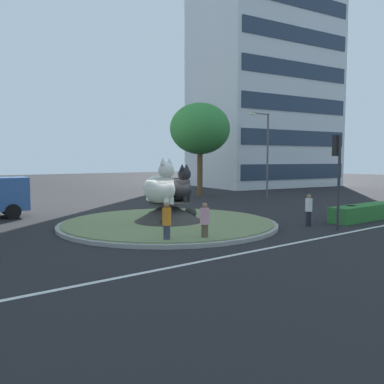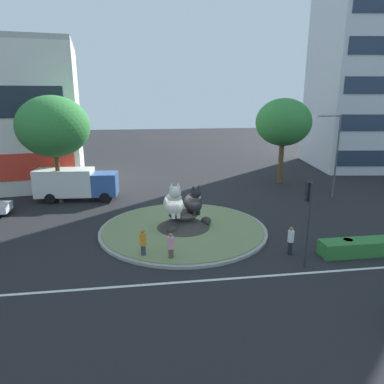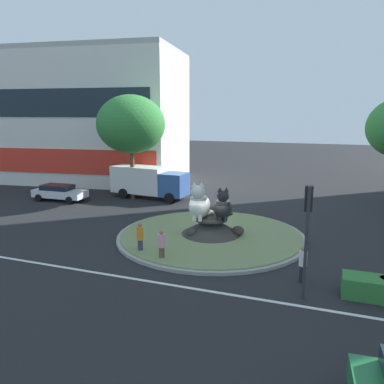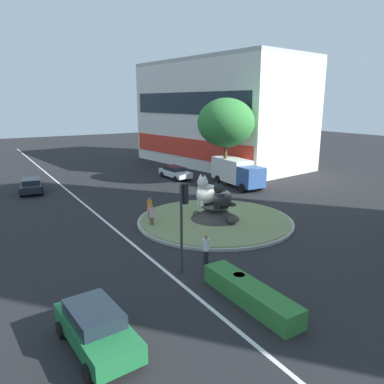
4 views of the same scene
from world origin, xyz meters
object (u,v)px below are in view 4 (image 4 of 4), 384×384
at_px(pedestrian_white_shirt, 206,249).
at_px(delivery_box_truck, 237,172).
at_px(cat_statue_black, 222,198).
at_px(shophouse_block, 220,113).
at_px(traffic_light_mast, 183,211).
at_px(second_tree_near_tower, 226,123).
at_px(parked_car_right, 96,327).
at_px(litter_bin, 239,283).
at_px(pedestrian_orange_shirt, 150,208).
at_px(sedan_on_far_lane, 175,172).
at_px(cat_statue_white, 207,193).
at_px(hatchback_near_shophouse, 31,185).
at_px(pedestrian_pink_shirt, 152,216).

xyz_separation_m(pedestrian_white_shirt, delivery_box_truck, (-14.56, 13.62, 0.66)).
bearing_deg(cat_statue_black, shophouse_block, -140.94).
bearing_deg(traffic_light_mast, second_tree_near_tower, 40.92).
height_order(parked_car_right, litter_bin, parked_car_right).
xyz_separation_m(pedestrian_white_shirt, litter_bin, (3.42, -0.40, -0.46)).
height_order(second_tree_near_tower, pedestrian_orange_shirt, second_tree_near_tower).
bearing_deg(pedestrian_orange_shirt, sedan_on_far_lane, -110.01).
xyz_separation_m(cat_statue_black, parked_car_right, (8.99, -12.16, -1.20)).
bearing_deg(pedestrian_white_shirt, delivery_box_truck, -15.55).
xyz_separation_m(cat_statue_white, traffic_light_mast, (6.66, -5.96, 1.21)).
relative_size(cat_statue_white, pedestrian_orange_shirt, 1.39).
xyz_separation_m(hatchback_near_shophouse, litter_bin, (26.36, 5.19, -0.29)).
xyz_separation_m(traffic_light_mast, pedestrian_pink_shirt, (-7.24, 1.59, -2.45)).
height_order(traffic_light_mast, second_tree_near_tower, second_tree_near_tower).
xyz_separation_m(pedestrian_orange_shirt, parked_car_right, (12.54, -8.05, -0.14)).
bearing_deg(hatchback_near_shophouse, cat_statue_black, 38.52).
bearing_deg(sedan_on_far_lane, hatchback_near_shophouse, -97.01).
distance_m(shophouse_block, delivery_box_truck, 15.91).
height_order(pedestrian_orange_shirt, pedestrian_white_shirt, pedestrian_orange_shirt).
relative_size(cat_statue_black, pedestrian_white_shirt, 1.34).
bearing_deg(parked_car_right, delivery_box_truck, 127.05).
bearing_deg(parked_car_right, cat_statue_black, 122.26).
distance_m(cat_statue_black, traffic_light_mast, 8.31).
xyz_separation_m(cat_statue_white, delivery_box_truck, (-8.04, 9.18, -0.56)).
bearing_deg(shophouse_block, cat_statue_white, -45.10).
distance_m(cat_statue_black, delivery_box_truck, 12.95).
relative_size(traffic_light_mast, litter_bin, 5.32).
bearing_deg(sedan_on_far_lane, pedestrian_orange_shirt, -37.83).
relative_size(cat_statue_white, pedestrian_white_shirt, 1.45).
relative_size(pedestrian_white_shirt, sedan_on_far_lane, 0.36).
bearing_deg(cat_statue_white, hatchback_near_shophouse, -66.47).
bearing_deg(sedan_on_far_lane, traffic_light_mast, -29.89).
relative_size(shophouse_block, pedestrian_orange_shirt, 14.60).
bearing_deg(sedan_on_far_lane, parked_car_right, -36.29).
distance_m(traffic_light_mast, parked_car_right, 7.40).
height_order(cat_statue_white, parked_car_right, cat_statue_white).
distance_m(sedan_on_far_lane, delivery_box_truck, 7.93).
distance_m(second_tree_near_tower, pedestrian_orange_shirt, 15.41).
xyz_separation_m(shophouse_block, litter_bin, (31.05, -21.12, -6.76)).
bearing_deg(litter_bin, traffic_light_mast, -161.05).
height_order(cat_statue_black, sedan_on_far_lane, cat_statue_black).
bearing_deg(delivery_box_truck, pedestrian_orange_shirt, -61.24).
relative_size(second_tree_near_tower, litter_bin, 10.26).
bearing_deg(traffic_light_mast, cat_statue_black, 33.11).
height_order(pedestrian_white_shirt, litter_bin, pedestrian_white_shirt).
height_order(cat_statue_black, delivery_box_truck, cat_statue_black).
bearing_deg(cat_statue_white, pedestrian_pink_shirt, -15.46).
bearing_deg(shophouse_block, parked_car_right, -49.19).
xyz_separation_m(pedestrian_orange_shirt, sedan_on_far_lane, (-12.90, 9.33, -0.20)).
bearing_deg(hatchback_near_shophouse, second_tree_near_tower, 77.51).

